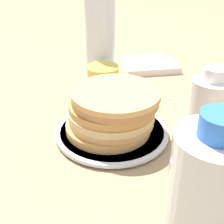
% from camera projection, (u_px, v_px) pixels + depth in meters
% --- Properties ---
extents(ground_plane, '(4.00, 4.00, 0.00)m').
position_uv_depth(ground_plane, '(101.00, 139.00, 0.64)').
color(ground_plane, '#9E7F5B').
extents(plate, '(0.23, 0.23, 0.01)m').
position_uv_depth(plate, '(112.00, 132.00, 0.65)').
color(plate, silver).
rests_on(plate, ground_plane).
extents(pancake_stack, '(0.19, 0.18, 0.09)m').
position_uv_depth(pancake_stack, '(112.00, 110.00, 0.63)').
color(pancake_stack, tan).
rests_on(pancake_stack, plate).
extents(juice_glass, '(0.08, 0.08, 0.08)m').
position_uv_depth(juice_glass, '(103.00, 82.00, 0.79)').
color(juice_glass, yellow).
rests_on(juice_glass, ground_plane).
extents(cream_jug, '(0.09, 0.09, 0.13)m').
position_uv_depth(cream_jug, '(210.00, 99.00, 0.67)').
color(cream_jug, white).
rests_on(cream_jug, ground_plane).
extents(water_bottle_mid, '(0.08, 0.08, 0.25)m').
position_uv_depth(water_bottle_mid, '(100.00, 39.00, 0.83)').
color(water_bottle_mid, silver).
rests_on(water_bottle_mid, ground_plane).
extents(napkin, '(0.19, 0.17, 0.02)m').
position_uv_depth(napkin, '(149.00, 65.00, 0.97)').
color(napkin, white).
rests_on(napkin, ground_plane).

